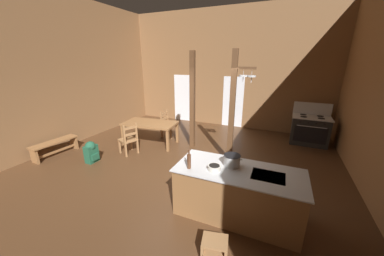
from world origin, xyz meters
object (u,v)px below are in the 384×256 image
(step_stool, at_px, (215,247))
(ladderback_chair_by_post, at_px, (129,139))
(stockpot_on_counter, at_px, (232,160))
(mixing_bowl_on_counter, at_px, (214,168))
(ladderback_chair_near_window, at_px, (168,125))
(dining_table, at_px, (150,125))
(stove_range, at_px, (310,130))
(backpack, at_px, (91,151))
(bottle_tall_on_counter, at_px, (189,161))
(kitchen_island, at_px, (237,193))
(bench_along_left_wall, at_px, (55,146))

(step_stool, relative_size, ladderback_chair_by_post, 0.43)
(step_stool, distance_m, ladderback_chair_by_post, 4.09)
(stockpot_on_counter, xyz_separation_m, mixing_bowl_on_counter, (-0.24, -0.27, -0.06))
(stockpot_on_counter, bearing_deg, ladderback_chair_near_window, 135.91)
(dining_table, distance_m, ladderback_chair_near_window, 0.88)
(stockpot_on_counter, bearing_deg, step_stool, -86.54)
(stove_range, distance_m, mixing_bowl_on_counter, 4.90)
(ladderback_chair_by_post, bearing_deg, stove_range, 31.89)
(backpack, distance_m, stockpot_on_counter, 3.99)
(stove_range, distance_m, stockpot_on_counter, 4.57)
(stove_range, distance_m, bottle_tall_on_counter, 5.19)
(step_stool, height_order, ladderback_chair_near_window, ladderback_chair_near_window)
(stove_range, xyz_separation_m, mixing_bowl_on_counter, (-1.86, -4.51, 0.46))
(ladderback_chair_by_post, distance_m, stockpot_on_counter, 3.56)
(stove_range, distance_m, step_stool, 5.57)
(ladderback_chair_by_post, bearing_deg, stockpot_on_counter, -19.35)
(stockpot_on_counter, bearing_deg, mixing_bowl_on_counter, -131.72)
(ladderback_chair_near_window, height_order, ladderback_chair_by_post, same)
(ladderback_chair_near_window, height_order, bottle_tall_on_counter, bottle_tall_on_counter)
(stockpot_on_counter, height_order, mixing_bowl_on_counter, stockpot_on_counter)
(dining_table, xyz_separation_m, mixing_bowl_on_counter, (2.95, -2.35, 0.29))
(ladderback_chair_near_window, distance_m, stockpot_on_counter, 4.24)
(stove_range, height_order, mixing_bowl_on_counter, stove_range)
(ladderback_chair_by_post, height_order, stockpot_on_counter, stockpot_on_counter)
(stockpot_on_counter, bearing_deg, dining_table, 146.86)
(step_stool, bearing_deg, backpack, 160.23)
(step_stool, bearing_deg, ladderback_chair_near_window, 127.44)
(mixing_bowl_on_counter, distance_m, bottle_tall_on_counter, 0.44)
(backpack, bearing_deg, stove_range, 35.22)
(stove_range, relative_size, ladderback_chair_by_post, 1.39)
(bottle_tall_on_counter, bearing_deg, dining_table, 135.68)
(kitchen_island, distance_m, stockpot_on_counter, 0.58)
(ladderback_chair_near_window, relative_size, backpack, 1.59)
(dining_table, height_order, bench_along_left_wall, dining_table)
(backpack, bearing_deg, ladderback_chair_near_window, 70.80)
(ladderback_chair_by_post, distance_m, backpack, 1.04)
(kitchen_island, height_order, bench_along_left_wall, kitchen_island)
(ladderback_chair_near_window, xyz_separation_m, bench_along_left_wall, (-2.21, -2.71, -0.15))
(stove_range, bearing_deg, ladderback_chair_by_post, -148.11)
(mixing_bowl_on_counter, relative_size, bottle_tall_on_counter, 0.64)
(stove_range, height_order, dining_table, stove_range)
(stove_range, height_order, backpack, stove_range)
(kitchen_island, bearing_deg, step_stool, -94.86)
(ladderback_chair_near_window, relative_size, bench_along_left_wall, 0.74)
(ladderback_chair_near_window, relative_size, stockpot_on_counter, 2.63)
(mixing_bowl_on_counter, bearing_deg, stove_range, 67.59)
(bottle_tall_on_counter, bearing_deg, ladderback_chair_near_window, 125.49)
(ladderback_chair_near_window, bearing_deg, bottle_tall_on_counter, -54.51)
(bench_along_left_wall, bearing_deg, mixing_bowl_on_counter, -5.44)
(stockpot_on_counter, distance_m, mixing_bowl_on_counter, 0.36)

